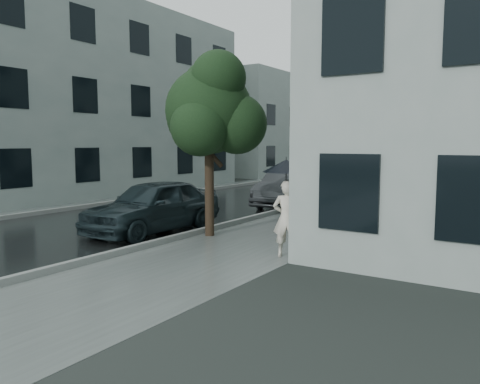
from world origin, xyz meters
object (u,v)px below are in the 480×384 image
Objects in this scene: lamp_post at (343,137)px; pedestrian at (287,218)px; car_near at (154,206)px; street_tree at (211,110)px; car_far at (287,188)px.

pedestrian is at bearing -94.91° from lamp_post.
pedestrian reaches higher than car_near.
car_near is at bearing -162.11° from street_tree.
lamp_post is at bearing 90.82° from street_tree.
car_near is 7.14m from car_far.
car_near is at bearing -27.44° from pedestrian.
lamp_post is (-3.04, 11.55, 1.97)m from pedestrian.
pedestrian is 0.35× the size of street_tree.
car_far is at bearing -83.53° from pedestrian.
lamp_post reaches higher than car_far.
car_near reaches higher than car_far.
lamp_post reaches higher than car_near.
car_near is (-1.51, -11.00, -2.08)m from lamp_post.
car_near is (-4.56, 0.55, -0.11)m from pedestrian.
lamp_post is at bearing 83.17° from car_near.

